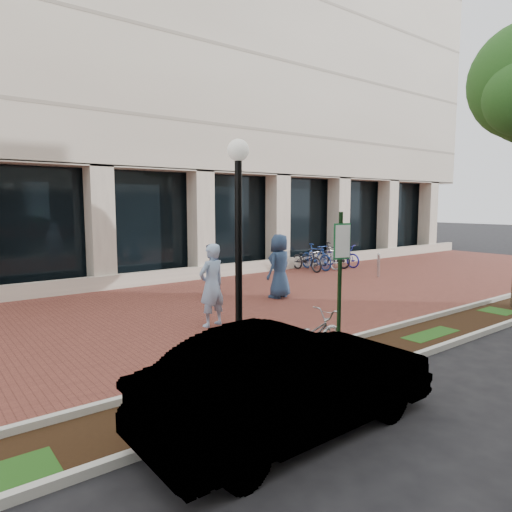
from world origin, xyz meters
TOP-DOWN VIEW (x-y plane):
  - ground at (0.00, 0.00)m, footprint 120.00×120.00m
  - brick_plaza at (0.00, 0.00)m, footprint 40.00×9.00m
  - planting_strip at (0.00, -5.25)m, footprint 40.00×1.50m
  - curb_plaza_side at (0.00, -4.50)m, footprint 40.00×0.12m
  - curb_street_side at (0.00, -6.00)m, footprint 40.00×0.12m
  - near_office_building at (0.00, 10.47)m, footprint 40.00×12.12m
  - parking_sign at (-1.41, -5.49)m, footprint 0.34×0.07m
  - lamppost at (-2.93, -4.60)m, footprint 0.36×0.36m
  - locked_bicycle at (-1.58, -4.95)m, footprint 1.88×0.85m
  - pedestrian_left at (-1.62, -1.65)m, footprint 0.80×0.59m
  - pedestrian_mid at (0.31, 1.51)m, footprint 0.98×0.89m
  - pedestrian_right at (1.82, -0.10)m, footprint 1.12×0.89m
  - bollard at (7.54, 0.50)m, footprint 0.12×0.12m
  - bike_rack_cluster at (7.61, 3.52)m, footprint 3.10×2.07m
  - sedan_near_curb at (-3.51, -6.60)m, footprint 4.16×1.48m

SIDE VIEW (x-z plane):
  - ground at x=0.00m, z-range 0.00..0.00m
  - brick_plaza at x=0.00m, z-range 0.00..0.01m
  - planting_strip at x=0.00m, z-range 0.00..0.01m
  - curb_plaza_side at x=0.00m, z-range 0.00..0.12m
  - curb_street_side at x=0.00m, z-range 0.00..0.12m
  - locked_bicycle at x=-1.58m, z-range 0.00..0.95m
  - bollard at x=7.54m, z-range 0.01..0.98m
  - bike_rack_cluster at x=7.61m, z-range -0.04..1.13m
  - sedan_near_curb at x=-3.51m, z-range 0.00..1.37m
  - pedestrian_mid at x=0.31m, z-range 0.00..1.66m
  - pedestrian_left at x=-1.62m, z-range 0.00..1.99m
  - pedestrian_right at x=1.82m, z-range 0.00..2.00m
  - parking_sign at x=-1.41m, z-range 0.35..3.14m
  - lamppost at x=-2.93m, z-range 0.27..4.24m
  - near_office_building at x=0.00m, z-range 2.05..18.05m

